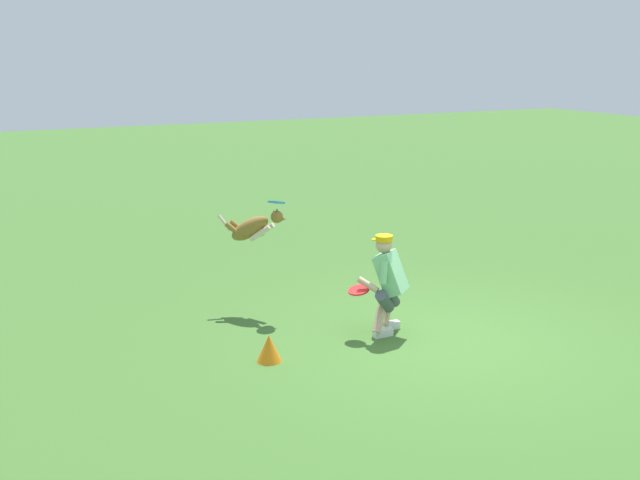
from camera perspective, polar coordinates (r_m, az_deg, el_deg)
The scene contains 6 objects.
ground_plane at distance 9.52m, azimuth 9.87°, elevation -7.72°, with size 60.00×60.00×0.00m, color #3D692B.
person at distance 9.47m, azimuth 5.24°, elevation -3.19°, with size 0.71×0.56×1.29m.
dog at distance 10.24m, azimuth -5.16°, elevation 0.96°, with size 0.77×0.78×0.56m.
frisbee_flying at distance 10.03m, azimuth -3.37°, elevation 2.91°, with size 0.24×0.24×0.02m, color #278AE9.
frisbee_held at distance 9.39m, azimuth 2.99°, elevation -3.87°, with size 0.27×0.27×0.02m, color red.
training_cone at distance 8.78m, azimuth -3.95°, elevation -8.30°, with size 0.29×0.29×0.33m, color orange.
Camera 1 is at (5.33, 7.05, 3.52)m, focal length 41.56 mm.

